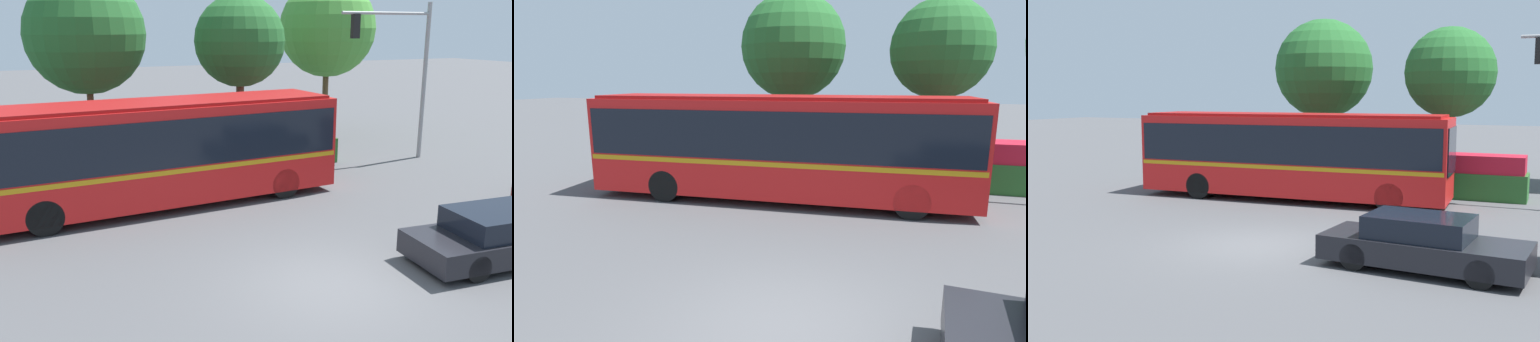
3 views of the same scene
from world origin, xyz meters
TOP-DOWN VIEW (x-y plane):
  - ground_plane at (0.00, 0.00)m, footprint 140.00×140.00m
  - city_bus at (-2.06, 6.98)m, footprint 11.90×3.15m
  - flowering_hedge at (0.83, 10.18)m, footprint 10.71×1.45m
  - street_tree_left at (-3.09, 12.98)m, footprint 4.58×4.58m
  - street_tree_centre at (2.88, 12.00)m, footprint 3.75×3.75m

SIDE VIEW (x-z plane):
  - ground_plane at x=0.00m, z-range 0.00..0.00m
  - flowering_hedge at x=0.83m, z-range -0.01..1.69m
  - city_bus at x=-2.06m, z-range 0.23..3.50m
  - street_tree_centre at x=2.88m, z-range 1.49..8.27m
  - street_tree_left at x=-3.09m, z-range 1.44..8.92m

